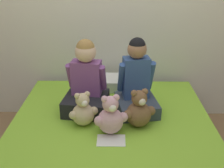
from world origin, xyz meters
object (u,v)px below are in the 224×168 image
Objects in this scene: teddy_bear_held_by_left_child at (83,111)px; teddy_bear_held_by_right_child at (139,111)px; child_on_right at (136,84)px; bed at (111,154)px; sign_card at (111,140)px; pillow_at_headboard at (113,83)px; child_on_left at (86,84)px; teddy_bear_between_children at (111,117)px.

teddy_bear_held_by_right_child is at bearing -25.54° from teddy_bear_held_by_left_child.
teddy_bear_held_by_right_child is (0.01, -0.27, -0.11)m from child_on_right.
teddy_bear_held_by_right_child reaches higher than bed.
child_on_right is 3.07× the size of sign_card.
child_on_right is 1.16× the size of pillow_at_headboard.
pillow_at_headboard reaches higher than sign_card.
pillow_at_headboard is at bearing 71.49° from child_on_left.
child_on_left is 0.28m from teddy_bear_held_by_left_child.
teddy_bear_held_by_left_child reaches higher than pillow_at_headboard.
child_on_left reaches higher than teddy_bear_held_by_left_child.
sign_card reaches higher than bed.
pillow_at_headboard is (-0.21, 0.46, -0.19)m from child_on_right.
bed is 3.10× the size of child_on_left.
teddy_bear_held_by_left_child is at bearing -107.65° from pillow_at_headboard.
bed is at bearing 89.16° from sign_card.
teddy_bear_held_by_left_child is 0.44m from teddy_bear_held_by_right_child.
teddy_bear_held_by_left_child is at bearing 135.43° from sign_card.
child_on_left is at bearing 103.24° from teddy_bear_between_children.
child_on_right reaches higher than pillow_at_headboard.
child_on_right is (0.43, 0.00, 0.00)m from child_on_left.
bed is 3.04× the size of child_on_right.
teddy_bear_between_children is (0.22, -0.36, -0.11)m from child_on_left.
teddy_bear_between_children is at bearing -113.72° from bed.
teddy_bear_held_by_left_child is (-0.23, 0.09, 0.35)m from bed.
teddy_bear_held_by_left_child is at bearing -83.14° from child_on_left.
bed is 0.43m from teddy_bear_held_by_left_child.
sign_card is at bearing -90.11° from pillow_at_headboard.
pillow_at_headboard is at bearing 90.00° from bed.
pillow_at_headboard is 2.65× the size of sign_card.
sign_card is at bearing -57.46° from child_on_left.
teddy_bear_held_by_right_child is 0.24m from teddy_bear_between_children.
bed is at bearing -49.71° from child_on_left.
teddy_bear_between_children is 0.82m from pillow_at_headboard.
teddy_bear_between_children is (0.22, -0.11, 0.01)m from teddy_bear_held_by_left_child.
teddy_bear_held_by_right_child is at bearing -23.33° from child_on_left.
teddy_bear_between_children is at bearing -90.43° from pillow_at_headboard.
teddy_bear_held_by_left_child is 0.34m from sign_card.
child_on_right is at bearing 59.32° from bed.
bed is 6.16× the size of teddy_bear_held_by_right_child.
child_on_right is at bearing 6.10° from teddy_bear_held_by_left_child.
child_on_left is at bearing 64.83° from teddy_bear_held_by_left_child.
teddy_bear_held_by_right_child is (0.44, -0.01, 0.01)m from teddy_bear_held_by_left_child.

